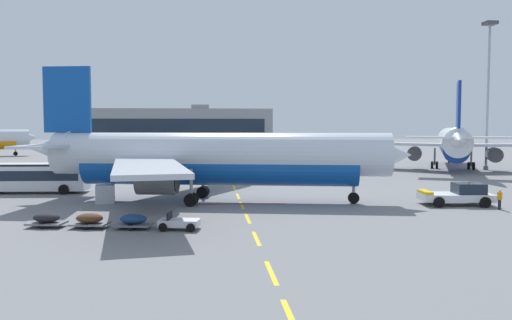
% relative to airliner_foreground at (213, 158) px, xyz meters
% --- Properties ---
extents(ground, '(400.00, 400.00, 0.00)m').
position_rel_airliner_foreground_xyz_m(ground, '(24.45, 16.37, -3.95)').
color(ground, slate).
extents(apron_paint_markings, '(8.00, 93.95, 0.01)m').
position_rel_airliner_foreground_xyz_m(apron_paint_markings, '(2.45, 13.01, -3.95)').
color(apron_paint_markings, yellow).
rests_on(apron_paint_markings, ground).
extents(airliner_foreground, '(34.70, 34.04, 12.20)m').
position_rel_airliner_foreground_xyz_m(airliner_foreground, '(0.00, 0.00, 0.00)').
color(airliner_foreground, silver).
rests_on(airliner_foreground, ground).
extents(pushback_tug, '(6.28, 3.71, 2.08)m').
position_rel_airliner_foreground_xyz_m(pushback_tug, '(21.06, -3.92, -3.05)').
color(pushback_tug, silver).
rests_on(pushback_tug, ground).
extents(airliner_far_center, '(33.40, 35.01, 12.70)m').
position_rel_airliner_foreground_xyz_m(airliner_far_center, '(38.64, 33.14, 0.16)').
color(airliner_far_center, white).
rests_on(airliner_far_center, ground).
extents(apron_shuttle_bus, '(12.15, 3.47, 3.00)m').
position_rel_airliner_foreground_xyz_m(apron_shuttle_bus, '(-18.73, 7.90, -2.20)').
color(apron_shuttle_bus, silver).
rests_on(apron_shuttle_bus, ground).
extents(catering_truck, '(7.29, 3.51, 3.14)m').
position_rel_airliner_foreground_xyz_m(catering_truck, '(13.06, 18.55, -2.30)').
color(catering_truck, black).
rests_on(catering_truck, ground).
extents(baggage_train, '(11.67, 3.61, 1.14)m').
position_rel_airliner_foreground_xyz_m(baggage_train, '(-6.84, -11.55, -3.42)').
color(baggage_train, silver).
rests_on(baggage_train, ground).
extents(ground_crew_worker, '(0.34, 0.65, 1.65)m').
position_rel_airliner_foreground_xyz_m(ground_crew_worker, '(23.21, -6.58, -3.01)').
color(ground_crew_worker, '#191E38').
rests_on(ground_crew_worker, ground).
extents(uld_cargo_container, '(1.81, 1.78, 1.60)m').
position_rel_airliner_foreground_xyz_m(uld_cargo_container, '(-9.50, 0.16, -3.15)').
color(uld_cargo_container, '#B7BCC6').
rests_on(uld_cargo_container, ground).
extents(apron_light_mast_far, '(1.80, 1.80, 22.63)m').
position_rel_airliner_foreground_xyz_m(apron_light_mast_far, '(42.41, 29.74, 10.29)').
color(apron_light_mast_far, slate).
rests_on(apron_light_mast_far, ground).
extents(terminal_satellite, '(68.32, 22.04, 14.02)m').
position_rel_airliner_foreground_xyz_m(terminal_satellite, '(-13.11, 134.14, 2.28)').
color(terminal_satellite, gray).
rests_on(terminal_satellite, ground).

